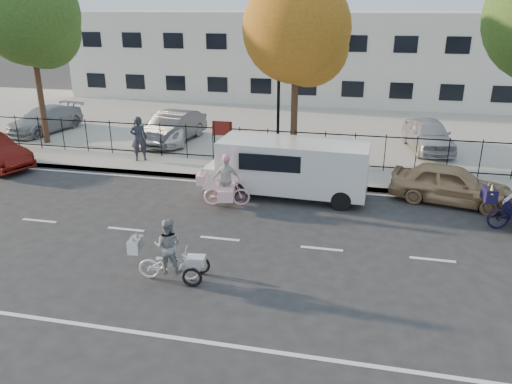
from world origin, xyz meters
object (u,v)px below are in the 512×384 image
(lot_car_b, at_px, (164,128))
(lot_car_c, at_px, (173,127))
(unicorn_bike, at_px, (226,187))
(pedestrian, at_px, (139,139))
(white_van, at_px, (290,166))
(lamppost, at_px, (278,95))
(gold_sedan, at_px, (450,184))
(lot_car_d, at_px, (428,135))
(lot_car_a, at_px, (45,120))
(zebra_trike, at_px, (169,256))

(lot_car_b, height_order, lot_car_c, lot_car_c)
(unicorn_bike, relative_size, pedestrian, 0.96)
(unicorn_bike, bearing_deg, white_van, -65.54)
(lamppost, xyz_separation_m, gold_sedan, (6.46, -2.30, -2.43))
(pedestrian, xyz_separation_m, lot_car_b, (-0.19, 3.23, -0.32))
(white_van, height_order, lot_car_c, white_van)
(lot_car_b, bearing_deg, lamppost, -40.11)
(white_van, bearing_deg, lot_car_d, 54.80)
(gold_sedan, bearing_deg, unicorn_bike, 117.35)
(lamppost, distance_m, lot_car_b, 7.14)
(lamppost, xyz_separation_m, lot_car_a, (-13.04, 3.34, -2.31))
(lot_car_a, xyz_separation_m, lot_car_b, (6.91, -0.51, -0.00))
(lot_car_d, bearing_deg, lamppost, -157.04)
(gold_sedan, xyz_separation_m, lot_car_d, (-0.16, 6.31, 0.19))
(zebra_trike, height_order, lot_car_a, zebra_trike)
(lot_car_b, bearing_deg, lot_car_a, 160.40)
(unicorn_bike, relative_size, white_van, 0.32)
(unicorn_bike, xyz_separation_m, lot_car_b, (-5.11, 7.07, 0.11))
(lamppost, xyz_separation_m, lot_car_d, (6.31, 4.01, -2.24))
(white_van, xyz_separation_m, lot_car_c, (-6.66, 5.70, -0.24))
(unicorn_bike, relative_size, lot_car_b, 0.40)
(gold_sedan, bearing_deg, zebra_trike, 145.53)
(lot_car_b, relative_size, lot_car_d, 1.10)
(pedestrian, bearing_deg, white_van, 135.02)
(lamppost, height_order, gold_sedan, lamppost)
(lot_car_c, bearing_deg, lot_car_d, 14.30)
(lamppost, distance_m, gold_sedan, 7.28)
(lot_car_a, bearing_deg, zebra_trike, -35.98)
(lamppost, bearing_deg, zebra_trike, -96.60)
(zebra_trike, distance_m, white_van, 6.74)
(unicorn_bike, relative_size, lot_car_d, 0.44)
(zebra_trike, bearing_deg, lot_car_a, 36.60)
(lamppost, bearing_deg, white_van, -71.51)
(lamppost, xyz_separation_m, unicorn_bike, (-1.02, -4.25, -2.43))
(lamppost, distance_m, lot_car_a, 13.66)
(gold_sedan, xyz_separation_m, pedestrian, (-12.41, 1.90, 0.43))
(zebra_trike, distance_m, lot_car_a, 17.39)
(lot_car_a, bearing_deg, lot_car_d, 12.49)
(pedestrian, bearing_deg, gold_sedan, 145.97)
(lot_car_d, bearing_deg, lot_car_c, 176.13)
(zebra_trike, height_order, lot_car_c, zebra_trike)
(pedestrian, relative_size, lot_car_c, 0.44)
(lamppost, bearing_deg, lot_car_b, 155.24)
(zebra_trike, distance_m, lot_car_b, 13.11)
(unicorn_bike, height_order, gold_sedan, unicorn_bike)
(zebra_trike, relative_size, lot_car_b, 0.41)
(zebra_trike, xyz_separation_m, lot_car_c, (-4.62, 12.10, 0.25))
(zebra_trike, bearing_deg, pedestrian, 21.88)
(zebra_trike, bearing_deg, unicorn_bike, -7.48)
(lot_car_c, bearing_deg, gold_sedan, -14.18)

